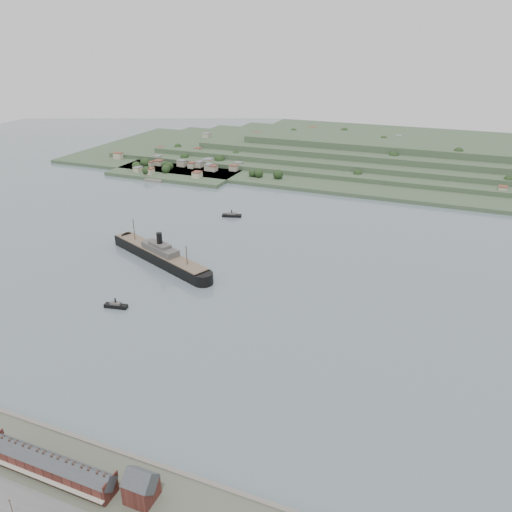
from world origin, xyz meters
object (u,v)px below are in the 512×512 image
at_px(terrace_row, 51,466).
at_px(tugboat, 116,305).
at_px(steamship, 157,254).
at_px(gabled_building, 141,486).

bearing_deg(terrace_row, tugboat, 116.39).
height_order(steamship, tugboat, steamship).
xyz_separation_m(terrace_row, steamship, (-72.87, 187.37, -1.67)).
xyz_separation_m(steamship, tugboat, (14.86, -70.49, -3.56)).
bearing_deg(steamship, gabled_building, -58.95).
bearing_deg(gabled_building, terrace_row, -173.88).
distance_m(gabled_building, tugboat, 147.99).
bearing_deg(tugboat, terrace_row, -63.61).
relative_size(terrace_row, tugboat, 3.68).
bearing_deg(gabled_building, steamship, 121.05).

